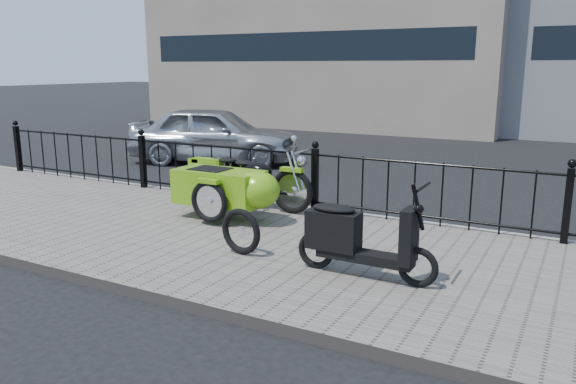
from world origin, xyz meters
The scene contains 8 objects.
ground centered at (0.00, 0.00, 0.00)m, with size 120.00×120.00×0.00m, color black.
sidewalk centered at (0.00, -0.50, 0.06)m, with size 30.00×3.80×0.12m, color #686058.
curb centered at (0.00, 1.44, 0.06)m, with size 30.00×0.10×0.12m, color gray.
iron_fence centered at (0.00, 1.30, 0.59)m, with size 14.11×0.11×1.08m.
motorcycle_sidecar centered at (-0.84, 0.34, 0.59)m, with size 2.28×1.48×0.98m.
scooter centered at (1.60, -1.01, 0.53)m, with size 1.56×0.46×1.06m.
spare_tire centered at (0.15, -1.01, 0.40)m, with size 0.56×0.56×0.08m, color black.
sedan_car centered at (-4.38, 4.74, 0.69)m, with size 1.63×4.05×1.38m, color #B3B6BA.
Camera 1 is at (3.68, -6.32, 2.30)m, focal length 35.00 mm.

